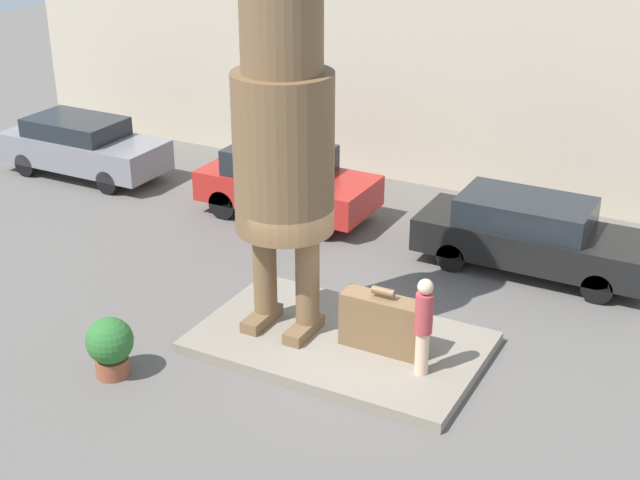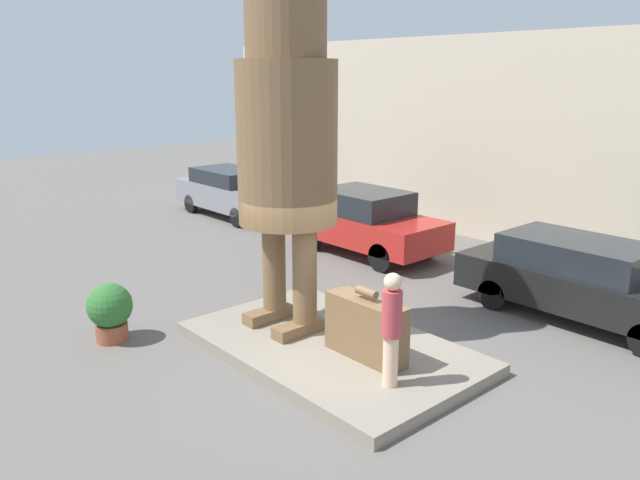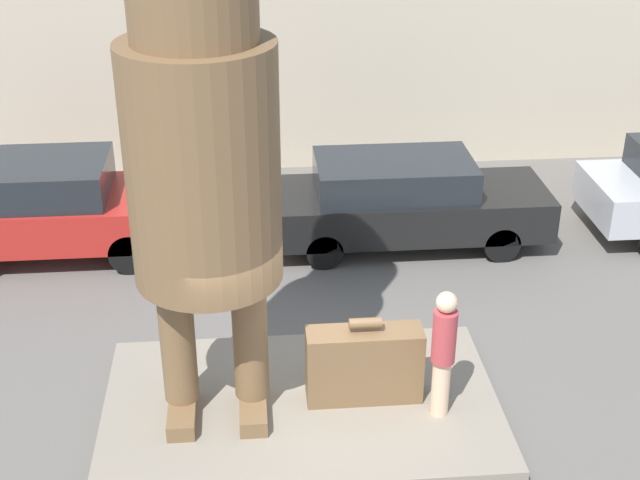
{
  "view_description": "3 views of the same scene",
  "coord_description": "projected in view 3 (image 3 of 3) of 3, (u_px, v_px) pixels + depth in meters",
  "views": [
    {
      "loc": [
        5.97,
        -11.94,
        8.1
      ],
      "look_at": [
        -0.45,
        0.12,
        1.92
      ],
      "focal_mm": 50.0,
      "sensor_mm": 36.0,
      "label": 1
    },
    {
      "loc": [
        7.07,
        -6.49,
        4.54
      ],
      "look_at": [
        -0.17,
        -0.09,
        1.95
      ],
      "focal_mm": 35.0,
      "sensor_mm": 36.0,
      "label": 2
    },
    {
      "loc": [
        -0.55,
        -8.95,
        7.02
      ],
      "look_at": [
        0.24,
        0.13,
        2.38
      ],
      "focal_mm": 50.0,
      "sensor_mm": 36.0,
      "label": 3
    }
  ],
  "objects": [
    {
      "name": "parked_car_black",
      "position": [
        403.0,
        200.0,
        15.0
      ],
      "size": [
        4.73,
        1.71,
        1.54
      ],
      "color": "black",
      "rests_on": "ground_plane"
    },
    {
      "name": "tourist",
      "position": [
        443.0,
        349.0,
        10.47
      ],
      "size": [
        0.29,
        0.29,
        1.69
      ],
      "color": "beige",
      "rests_on": "pedestal"
    },
    {
      "name": "parked_car_red",
      "position": [
        52.0,
        205.0,
        14.69
      ],
      "size": [
        4.06,
        1.87,
        1.64
      ],
      "color": "#B2231E",
      "rests_on": "ground_plane"
    },
    {
      "name": "building_backdrop",
      "position": [
        271.0,
        30.0,
        17.4
      ],
      "size": [
        28.0,
        0.6,
        5.56
      ],
      "color": "beige",
      "rests_on": "ground_plane"
    },
    {
      "name": "statue_figure",
      "position": [
        201.0,
        131.0,
        9.32
      ],
      "size": [
        1.67,
        1.67,
        6.16
      ],
      "color": "brown",
      "rests_on": "pedestal"
    },
    {
      "name": "pedestal",
      "position": [
        302.0,
        407.0,
        11.13
      ],
      "size": [
        4.9,
        3.03,
        0.2
      ],
      "color": "gray",
      "rests_on": "ground_plane"
    },
    {
      "name": "giant_suitcase",
      "position": [
        364.0,
        364.0,
        10.95
      ],
      "size": [
        1.43,
        0.44,
        1.15
      ],
      "color": "brown",
      "rests_on": "pedestal"
    },
    {
      "name": "ground_plane",
      "position": [
        302.0,
        414.0,
        11.18
      ],
      "size": [
        60.0,
        60.0,
        0.0
      ],
      "primitive_type": "plane",
      "color": "#605B56"
    }
  ]
}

